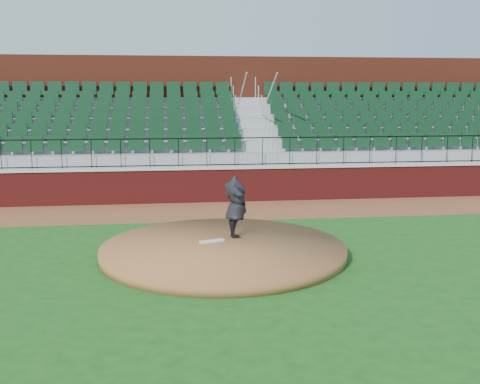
% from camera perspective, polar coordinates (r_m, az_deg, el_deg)
% --- Properties ---
extents(ground, '(90.00, 90.00, 0.00)m').
position_cam_1_polar(ground, '(13.71, 0.78, -6.43)').
color(ground, '#184C15').
rests_on(ground, ground).
extents(warning_track, '(34.00, 3.20, 0.01)m').
position_cam_1_polar(warning_track, '(18.91, -1.47, -1.85)').
color(warning_track, brown).
rests_on(warning_track, ground).
extents(field_wall, '(34.00, 0.35, 1.20)m').
position_cam_1_polar(field_wall, '(20.37, -1.92, 0.69)').
color(field_wall, maroon).
rests_on(field_wall, ground).
extents(wall_cap, '(34.00, 0.45, 0.10)m').
position_cam_1_polar(wall_cap, '(20.28, -1.93, 2.51)').
color(wall_cap, '#B7B7B7').
rests_on(wall_cap, field_wall).
extents(wall_railing, '(34.00, 0.05, 1.00)m').
position_cam_1_polar(wall_railing, '(20.21, -1.94, 4.05)').
color(wall_railing, black).
rests_on(wall_railing, wall_cap).
extents(seating_stands, '(34.00, 5.10, 4.60)m').
position_cam_1_polar(seating_stands, '(22.88, -2.58, 5.98)').
color(seating_stands, gray).
rests_on(seating_stands, ground).
extents(concourse_wall, '(34.00, 0.50, 5.50)m').
position_cam_1_polar(concourse_wall, '(25.64, -3.09, 7.40)').
color(concourse_wall, maroon).
rests_on(concourse_wall, ground).
extents(pitchers_mound, '(5.91, 5.91, 0.25)m').
position_cam_1_polar(pitchers_mound, '(13.72, -1.69, -5.88)').
color(pitchers_mound, brown).
rests_on(pitchers_mound, ground).
extents(pitching_rubber, '(0.64, 0.35, 0.04)m').
position_cam_1_polar(pitching_rubber, '(13.98, -2.84, -4.97)').
color(pitching_rubber, silver).
rests_on(pitching_rubber, pitchers_mound).
extents(pitcher, '(0.70, 1.98, 1.58)m').
position_cam_1_polar(pitcher, '(14.25, -0.42, -1.49)').
color(pitcher, black).
rests_on(pitcher, pitchers_mound).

